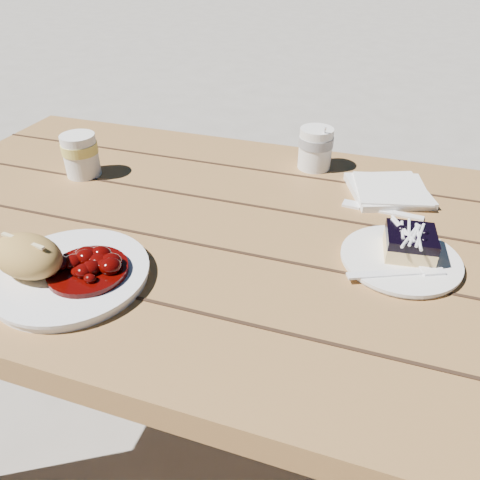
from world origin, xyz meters
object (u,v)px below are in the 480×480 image
(main_plate, at_px, (71,275))
(dessert_plate, at_px, (400,260))
(blueberry_cake, at_px, (410,243))
(picnic_table, at_px, (380,323))
(bread_roll, at_px, (27,256))
(coffee_cup, at_px, (315,148))
(second_cup, at_px, (81,155))

(main_plate, relative_size, dessert_plate, 1.26)
(blueberry_cake, bearing_deg, dessert_plate, -130.34)
(picnic_table, relative_size, blueberry_cake, 23.08)
(main_plate, bearing_deg, picnic_table, 25.80)
(bread_roll, bearing_deg, blueberry_cake, 23.99)
(dessert_plate, xyz_separation_m, blueberry_cake, (0.01, 0.02, 0.03))
(blueberry_cake, bearing_deg, coffee_cup, 119.04)
(main_plate, distance_m, second_cup, 0.38)
(bread_roll, distance_m, blueberry_cake, 0.61)
(coffee_cup, bearing_deg, dessert_plate, -56.87)
(second_cup, bearing_deg, blueberry_cake, -8.30)
(dessert_plate, xyz_separation_m, second_cup, (-0.69, 0.12, 0.04))
(picnic_table, xyz_separation_m, second_cup, (-0.68, 0.10, 0.21))
(coffee_cup, bearing_deg, main_plate, -118.15)
(picnic_table, height_order, coffee_cup, coffee_cup)
(dessert_plate, bearing_deg, bread_roll, -156.94)
(main_plate, xyz_separation_m, bread_roll, (-0.06, -0.02, 0.04))
(coffee_cup, distance_m, second_cup, 0.52)
(bread_roll, xyz_separation_m, dessert_plate, (0.54, 0.23, -0.04))
(coffee_cup, bearing_deg, bread_roll, -121.63)
(picnic_table, distance_m, bread_roll, 0.63)
(blueberry_cake, bearing_deg, main_plate, -162.23)
(main_plate, xyz_separation_m, second_cup, (-0.20, 0.33, 0.04))
(coffee_cup, height_order, second_cup, same)
(bread_roll, distance_m, coffee_cup, 0.64)
(dessert_plate, height_order, coffee_cup, coffee_cup)
(bread_roll, distance_m, second_cup, 0.38)
(dessert_plate, bearing_deg, picnic_table, 108.76)
(dessert_plate, relative_size, second_cup, 2.04)
(picnic_table, height_order, dessert_plate, dessert_plate)
(blueberry_cake, distance_m, second_cup, 0.70)
(dessert_plate, distance_m, second_cup, 0.70)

